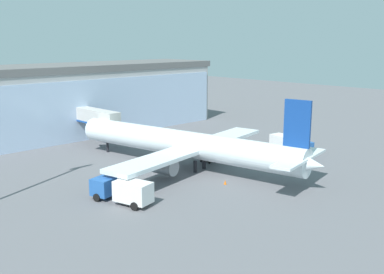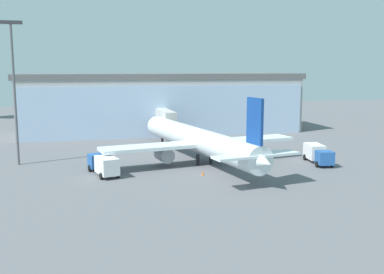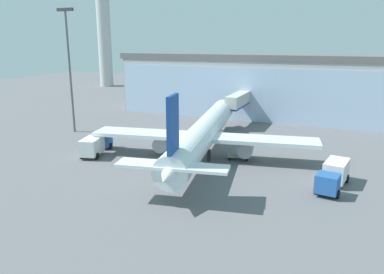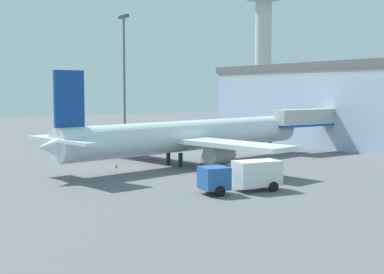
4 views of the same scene
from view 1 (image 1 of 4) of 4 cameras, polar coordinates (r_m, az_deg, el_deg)
name	(u,v)px [view 1 (image 1 of 4)]	position (r m, az deg, el deg)	size (l,w,h in m)	color
ground	(227,179)	(57.94, 4.44, -5.30)	(240.00, 240.00, 0.00)	slate
terminal_building	(69,99)	(87.54, -15.34, 4.62)	(61.18, 14.93, 13.00)	#A4A4A4
jet_bridge	(95,117)	(77.31, -12.26, 2.45)	(2.52, 11.75, 6.07)	beige
airplane	(187,145)	(61.65, -0.62, -0.98)	(30.72, 39.32, 10.73)	white
catering_truck	(123,190)	(49.51, -8.73, -6.70)	(4.05, 7.62, 2.65)	#2659A5
fuel_truck	(290,144)	(71.76, 12.28, -0.90)	(3.37, 7.54, 2.65)	#2659A5
baggage_cart	(209,158)	(65.91, 2.21, -2.66)	(3.11, 2.24, 1.50)	#9E998C
safety_cone_nose	(225,182)	(55.64, 4.24, -5.75)	(0.36, 0.36, 0.55)	orange
safety_cone_wingtip	(97,196)	(51.82, -11.97, -7.36)	(0.36, 0.36, 0.55)	orange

